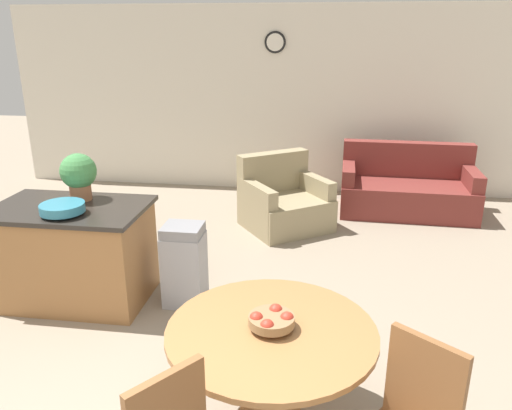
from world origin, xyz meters
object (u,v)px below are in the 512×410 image
at_px(trash_bin, 184,265).
at_px(couch, 407,190).
at_px(potted_plant, 79,174).
at_px(armchair, 284,204).
at_px(dining_table, 271,354).
at_px(teal_bowl, 62,208).
at_px(kitchen_island, 74,253).
at_px(fruit_bowl, 272,320).

xyz_separation_m(trash_bin, couch, (2.29, 2.77, -0.07)).
height_order(potted_plant, armchair, potted_plant).
distance_m(dining_table, teal_bowl, 2.23).
height_order(trash_bin, armchair, armchair).
height_order(kitchen_island, couch, couch).
distance_m(teal_bowl, potted_plant, 0.43).
distance_m(kitchen_island, armchair, 2.66).
distance_m(dining_table, couch, 4.43).
bearing_deg(trash_bin, teal_bowl, -164.19).
xyz_separation_m(kitchen_island, couch, (3.28, 2.83, -0.14)).
bearing_deg(fruit_bowl, trash_bin, 122.83).
height_order(dining_table, potted_plant, potted_plant).
xyz_separation_m(dining_table, armchair, (-0.23, 3.43, -0.27)).
distance_m(kitchen_island, potted_plant, 0.71).
bearing_deg(potted_plant, teal_bowl, -84.88).
distance_m(potted_plant, trash_bin, 1.23).
height_order(teal_bowl, trash_bin, teal_bowl).
relative_size(dining_table, kitchen_island, 0.90).
height_order(fruit_bowl, potted_plant, potted_plant).
distance_m(dining_table, fruit_bowl, 0.22).
relative_size(kitchen_island, potted_plant, 3.15).
bearing_deg(teal_bowl, fruit_bowl, -32.43).
bearing_deg(fruit_bowl, armchair, 93.79).
relative_size(potted_plant, couch, 0.24).
bearing_deg(fruit_bowl, teal_bowl, 147.57).
bearing_deg(couch, potted_plant, -139.19).
xyz_separation_m(couch, armchair, (-1.59, -0.79, -0.00)).
bearing_deg(teal_bowl, dining_table, -32.41).
relative_size(fruit_bowl, trash_bin, 0.35).
bearing_deg(kitchen_island, couch, 40.78).
relative_size(trash_bin, couch, 0.42).
bearing_deg(trash_bin, couch, 50.38).
bearing_deg(kitchen_island, dining_table, -35.71).
distance_m(teal_bowl, armchair, 2.85).
bearing_deg(kitchen_island, fruit_bowl, -35.72).
bearing_deg(teal_bowl, kitchen_island, 107.28).
bearing_deg(teal_bowl, potted_plant, 95.12).
height_order(trash_bin, couch, couch).
relative_size(kitchen_island, couch, 0.75).
xyz_separation_m(dining_table, couch, (1.36, 4.21, -0.26)).
relative_size(kitchen_island, armchair, 1.05).
bearing_deg(couch, teal_bowl, -134.93).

